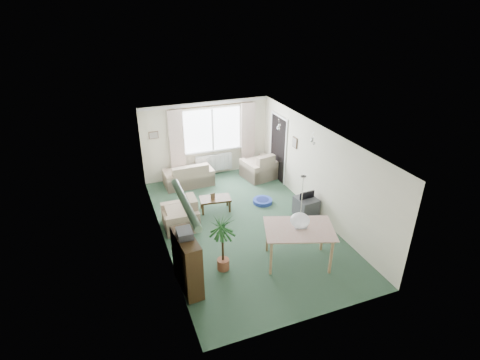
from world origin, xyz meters
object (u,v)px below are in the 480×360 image
object	(u,v)px
armchair_corner	(259,165)
houseplant	(223,244)
dining_table	(298,245)
pet_bed	(263,201)
sofa	(188,174)
coffee_table	(215,204)
armchair_left	(180,213)
tv_cube	(306,207)
bookshelf	(187,263)

from	to	relation	value
armchair_corner	houseplant	world-z (taller)	houseplant
dining_table	pet_bed	bearing A→B (deg)	82.43
sofa	coffee_table	xyz separation A→B (m)	(0.30, -1.76, -0.18)
armchair_corner	dining_table	bearing A→B (deg)	66.87
armchair_left	dining_table	distance (m)	3.06
houseplant	dining_table	size ratio (longest dim) A/B	0.97
houseplant	tv_cube	world-z (taller)	houseplant
pet_bed	tv_cube	bearing A→B (deg)	-51.66
tv_cube	armchair_left	bearing A→B (deg)	163.70
tv_cube	pet_bed	bearing A→B (deg)	123.41
armchair_corner	houseplant	size ratio (longest dim) A/B	0.73
coffee_table	dining_table	bearing A→B (deg)	-69.70
armchair_left	dining_table	size ratio (longest dim) A/B	0.65
dining_table	pet_bed	size ratio (longest dim) A/B	2.49
dining_table	tv_cube	xyz separation A→B (m)	(1.14, 1.62, -0.17)
tv_cube	pet_bed	xyz separation A→B (m)	(-0.79, 1.00, -0.20)
coffee_table	houseplant	size ratio (longest dim) A/B	0.63
armchair_corner	houseplant	xyz separation A→B (m)	(-2.50, -3.85, 0.22)
armchair_corner	dining_table	distance (m)	4.28
bookshelf	pet_bed	xyz separation A→B (m)	(2.75, 2.55, -0.54)
bookshelf	houseplant	size ratio (longest dim) A/B	0.92
pet_bed	houseplant	bearing A→B (deg)	-130.21
armchair_left	dining_table	xyz separation A→B (m)	(2.06, -2.26, 0.03)
sofa	tv_cube	world-z (taller)	sofa
armchair_corner	coffee_table	xyz separation A→B (m)	(-1.92, -1.47, -0.24)
tv_cube	pet_bed	distance (m)	1.30
coffee_table	armchair_corner	bearing A→B (deg)	37.39
coffee_table	tv_cube	xyz separation A→B (m)	(2.15, -1.10, 0.07)
armchair_corner	pet_bed	distance (m)	1.71
sofa	dining_table	size ratio (longest dim) A/B	1.09
armchair_left	houseplant	world-z (taller)	houseplant
bookshelf	dining_table	bearing A→B (deg)	-6.53
armchair_left	armchair_corner	bearing A→B (deg)	124.19
coffee_table	houseplant	xyz separation A→B (m)	(-0.58, -2.38, 0.46)
dining_table	pet_bed	xyz separation A→B (m)	(0.35, 2.62, -0.36)
dining_table	armchair_left	bearing A→B (deg)	132.33
bookshelf	tv_cube	xyz separation A→B (m)	(3.54, 1.55, -0.34)
pet_bed	armchair_corner	bearing A→B (deg)	70.00
sofa	coffee_table	bearing A→B (deg)	98.05
sofa	pet_bed	distance (m)	2.50
bookshelf	dining_table	size ratio (longest dim) A/B	0.88
houseplant	tv_cube	size ratio (longest dim) A/B	2.33
houseplant	pet_bed	bearing A→B (deg)	49.79
coffee_table	dining_table	size ratio (longest dim) A/B	0.61
coffee_table	dining_table	xyz separation A→B (m)	(1.00, -2.72, 0.23)
pet_bed	armchair_left	bearing A→B (deg)	-171.47
armchair_left	bookshelf	distance (m)	2.23
sofa	tv_cube	xyz separation A→B (m)	(2.45, -2.86, -0.11)
armchair_corner	coffee_table	bearing A→B (deg)	26.64
armchair_corner	coffee_table	world-z (taller)	armchair_corner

